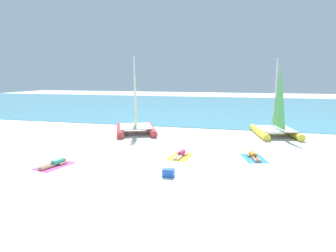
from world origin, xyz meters
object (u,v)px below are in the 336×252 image
object	(u,v)px
towel_left	(55,166)
sunbather_right	(254,156)
towel_middle	(180,157)
cooler_box	(168,173)
towel_right	(254,158)
sailboat_yellow	(276,124)
sunbather_left	(55,163)
sailboat_red	(136,122)
sunbather_middle	(181,154)

from	to	relation	value
towel_left	sunbather_right	distance (m)	10.47
towel_middle	cooler_box	bearing A→B (deg)	-87.12
towel_middle	towel_right	distance (m)	4.02
towel_left	sunbather_right	xyz separation A→B (m)	(9.67, 4.01, 0.13)
sailboat_yellow	towel_right	xyz separation A→B (m)	(-1.77, -6.80, -0.86)
towel_middle	sunbather_right	world-z (taller)	sunbather_right
sunbather_left	cooler_box	bearing A→B (deg)	11.76
sailboat_red	sunbather_left	distance (m)	9.08
towel_left	cooler_box	world-z (taller)	cooler_box
towel_middle	towel_right	bearing A→B (deg)	9.78
sunbather_left	towel_right	bearing A→B (deg)	34.70
sailboat_red	sunbather_middle	world-z (taller)	sailboat_red
towel_left	sunbather_left	world-z (taller)	sunbather_left
towel_right	cooler_box	world-z (taller)	cooler_box
cooler_box	towel_middle	bearing A→B (deg)	92.88
cooler_box	towel_right	bearing A→B (deg)	46.47
towel_middle	sunbather_right	xyz separation A→B (m)	(3.94, 0.75, 0.13)
sailboat_yellow	cooler_box	size ratio (longest dim) A/B	11.61
towel_left	sunbather_middle	xyz separation A→B (m)	(5.74, 3.33, 0.13)
sailboat_red	sunbather_middle	xyz separation A→B (m)	(4.88, -5.74, -0.77)
sailboat_red	sunbather_left	size ratio (longest dim) A/B	3.87
sailboat_red	sunbather_left	bearing A→B (deg)	-119.54
sunbather_middle	sunbather_right	size ratio (longest dim) A/B	1.01
towel_middle	cooler_box	size ratio (longest dim) A/B	3.80
towel_right	cooler_box	bearing A→B (deg)	-133.53
sailboat_yellow	towel_middle	xyz separation A→B (m)	(-5.73, -7.48, -0.86)
sunbather_left	sunbather_middle	xyz separation A→B (m)	(5.72, 3.27, 0.00)
sailboat_red	towel_right	size ratio (longest dim) A/B	3.18
towel_right	sunbather_right	distance (m)	0.14
sailboat_red	sunbather_right	world-z (taller)	sailboat_red
sailboat_red	towel_left	world-z (taller)	sailboat_red
towel_middle	sunbather_right	bearing A→B (deg)	10.73
sunbather_left	cooler_box	distance (m)	5.88
towel_left	sailboat_red	bearing A→B (deg)	84.58
cooler_box	sailboat_red	bearing A→B (deg)	118.92
sailboat_yellow	towel_right	distance (m)	7.08
sailboat_red	towel_right	world-z (taller)	sailboat_red
sailboat_yellow	towel_middle	world-z (taller)	sailboat_yellow
sailboat_red	towel_right	bearing A→B (deg)	-54.29
sunbather_left	sailboat_yellow	bearing A→B (deg)	55.85
sunbather_middle	sunbather_right	bearing A→B (deg)	15.31
sailboat_yellow	sunbather_middle	xyz separation A→B (m)	(-5.73, -7.41, -0.73)
sunbather_middle	towel_right	xyz separation A→B (m)	(3.95, 0.62, -0.13)
towel_left	sunbather_right	bearing A→B (deg)	22.53
sunbather_right	cooler_box	size ratio (longest dim) A/B	3.10
towel_middle	sunbather_middle	size ratio (longest dim) A/B	1.21
towel_left	sunbather_right	size ratio (longest dim) A/B	1.22
towel_right	sunbather_right	size ratio (longest dim) A/B	1.22
towel_right	sailboat_red	bearing A→B (deg)	149.88
towel_left	sunbather_middle	distance (m)	6.63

